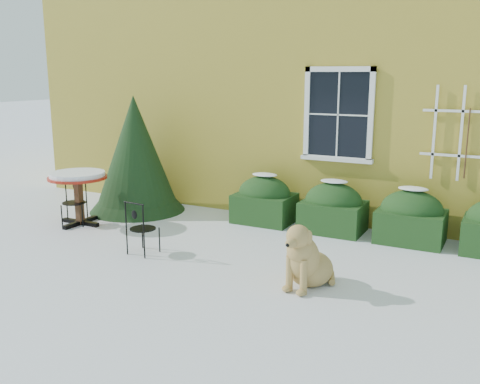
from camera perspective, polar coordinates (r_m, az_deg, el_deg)
The scene contains 8 objects.
ground at distance 7.59m, azimuth -3.51°, elevation -8.12°, with size 80.00×80.00×0.00m, color white.
house at distance 13.60m, azimuth 12.12°, elevation 14.56°, with size 12.40×8.40×6.40m.
hedge_row at distance 9.15m, azimuth 13.78°, elevation -2.20°, with size 4.95×0.80×0.91m.
evergreen_shrub at distance 10.69m, azimuth -11.04°, elevation 2.83°, with size 1.87×1.87×2.27m.
bistro_table at distance 9.94m, azimuth -16.92°, elevation 1.13°, with size 1.03×1.03×0.96m.
patio_chair_near at distance 8.17m, azimuth -10.50°, elevation -3.75°, with size 0.40×0.39×0.83m.
patio_chair_far at distance 10.07m, azimuth -17.25°, elevation -0.89°, with size 0.52×0.52×0.87m.
dog at distance 6.87m, azimuth 7.02°, elevation -7.27°, with size 0.66×0.96×0.89m.
Camera 1 is at (3.67, -6.08, 2.68)m, focal length 40.00 mm.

